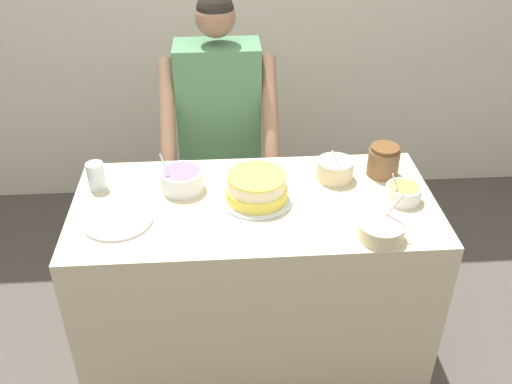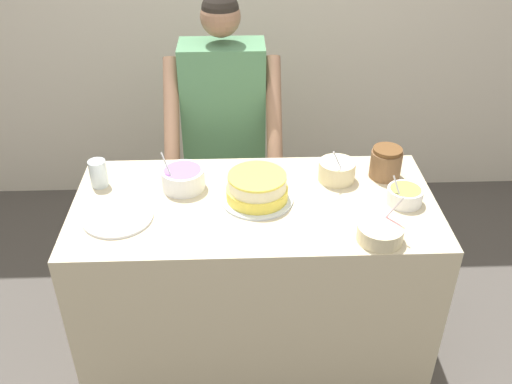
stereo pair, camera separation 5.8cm
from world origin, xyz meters
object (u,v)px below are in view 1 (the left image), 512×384
cake (257,188)px  ceramic_plate (118,220)px  frosting_bowl_olive (403,192)px  frosting_bowl_white (335,169)px  frosting_bowl_pink (381,230)px  drinking_glass (96,176)px  frosting_bowl_purple (182,179)px  stoneware_jar (383,161)px  person_baker (219,120)px

cake → ceramic_plate: cake is taller
frosting_bowl_olive → frosting_bowl_white: 0.31m
cake → ceramic_plate: (-0.55, -0.11, -0.05)m
frosting_bowl_pink → ceramic_plate: frosting_bowl_pink is taller
frosting_bowl_pink → ceramic_plate: (-0.99, 0.17, -0.03)m
frosting_bowl_pink → drinking_glass: (-1.11, 0.42, 0.02)m
frosting_bowl_white → frosting_bowl_purple: size_ratio=0.95×
frosting_bowl_olive → drinking_glass: frosting_bowl_olive is taller
cake → frosting_bowl_white: (0.35, 0.14, -0.01)m
drinking_glass → stoneware_jar: size_ratio=0.86×
frosting_bowl_olive → frosting_bowl_pink: bearing=-122.4°
person_baker → cake: person_baker is taller
frosting_bowl_pink → frosting_bowl_purple: size_ratio=1.01×
frosting_bowl_purple → cake: bearing=-18.7°
stoneware_jar → cake: bearing=-163.8°
cake → frosting_bowl_purple: bearing=161.3°
cake → frosting_bowl_pink: (0.44, -0.28, -0.02)m
cake → frosting_bowl_white: size_ratio=1.74×
ceramic_plate → cake: bearing=11.5°
stoneware_jar → frosting_bowl_pink: bearing=-105.0°
frosting_bowl_olive → frosting_bowl_purple: bearing=170.9°
frosting_bowl_pink → frosting_bowl_white: frosting_bowl_pink is taller
frosting_bowl_purple → stoneware_jar: size_ratio=1.31×
frosting_bowl_white → frosting_bowl_purple: 0.66m
person_baker → cake: (0.14, -0.69, 0.03)m
frosting_bowl_pink → frosting_bowl_white: 0.44m
person_baker → frosting_bowl_olive: 1.04m
frosting_bowl_white → ceramic_plate: frosting_bowl_white is taller
frosting_bowl_olive → stoneware_jar: stoneware_jar is taller
frosting_bowl_pink → frosting_bowl_olive: (0.15, 0.24, 0.00)m
person_baker → frosting_bowl_purple: size_ratio=8.70×
drinking_glass → frosting_bowl_olive: bearing=-8.0°
cake → drinking_glass: 0.68m
cake → frosting_bowl_purple: frosting_bowl_purple is taller
frosting_bowl_pink → ceramic_plate: bearing=170.2°
stoneware_jar → person_baker: bearing=143.2°
drinking_glass → person_baker: bearing=46.7°
person_baker → frosting_bowl_olive: (0.74, -0.73, 0.01)m
frosting_bowl_pink → frosting_bowl_olive: bearing=57.6°
drinking_glass → stoneware_jar: 1.23m
ceramic_plate → stoneware_jar: 1.15m
drinking_glass → stoneware_jar: stoneware_jar is taller
frosting_bowl_olive → stoneware_jar: 0.21m
cake → stoneware_jar: size_ratio=2.16×
frosting_bowl_purple → frosting_bowl_olive: bearing=-9.1°
frosting_bowl_white → frosting_bowl_purple: frosting_bowl_purple is taller
ceramic_plate → stoneware_jar: stoneware_jar is taller
person_baker → frosting_bowl_olive: person_baker is taller
cake → stoneware_jar: (0.56, 0.16, 0.01)m
person_baker → drinking_glass: 0.76m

